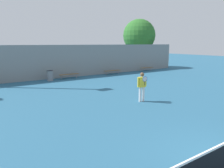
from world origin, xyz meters
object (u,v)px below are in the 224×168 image
at_px(tennis_player, 142,85).
at_px(trash_bin, 50,76).
at_px(bench_courtside_far, 146,68).
at_px(bench_courtside_near, 69,74).
at_px(bench_by_gate, 112,71).
at_px(tree_green_tall, 139,36).

relative_size(tennis_player, trash_bin, 1.81).
bearing_deg(bench_courtside_far, tennis_player, -134.70).
distance_m(tennis_player, trash_bin, 10.02).
distance_m(tennis_player, bench_courtside_near, 10.02).
bearing_deg(bench_courtside_far, bench_by_gate, 180.00).
relative_size(tennis_player, bench_courtside_near, 0.88).
bearing_deg(tennis_player, bench_courtside_far, 54.06).
bearing_deg(tree_green_tall, tennis_player, -130.99).
distance_m(bench_courtside_far, tree_green_tall, 5.73).
bearing_deg(bench_by_gate, bench_courtside_far, 0.00).
bearing_deg(bench_courtside_far, tree_green_tall, 61.49).
bearing_deg(bench_courtside_far, bench_courtside_near, 180.00).
height_order(tennis_player, bench_courtside_near, tennis_player).
bearing_deg(bench_by_gate, trash_bin, -178.48).
xyz_separation_m(tennis_player, bench_courtside_far, (9.90, 10.00, -0.57)).
xyz_separation_m(trash_bin, tree_green_tall, (13.81, 3.88, 3.82)).
bearing_deg(bench_courtside_far, trash_bin, -179.12).
xyz_separation_m(bench_courtside_near, bench_by_gate, (4.94, 0.00, 0.00)).
relative_size(tennis_player, bench_by_gate, 0.86).
bearing_deg(bench_courtside_near, trash_bin, -174.51).
height_order(bench_courtside_near, bench_courtside_far, same).
bearing_deg(trash_bin, bench_by_gate, 1.52).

